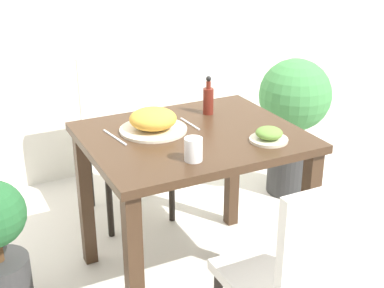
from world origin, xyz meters
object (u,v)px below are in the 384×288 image
food_plate (153,121)px  drink_cup (193,149)px  side_plate (269,135)px  chair_near (306,276)px  potted_plant_right (294,112)px  chair_far (122,128)px  sauce_bottle (208,99)px

food_plate → drink_cup: (0.02, -0.35, 0.00)m
side_plate → chair_near: bearing=-111.1°
chair_near → side_plate: chair_near is taller
food_plate → potted_plant_right: size_ratio=0.35×
food_plate → potted_plant_right: bearing=20.6°
chair_near → side_plate: 0.65m
food_plate → side_plate: food_plate is taller
chair_far → drink_cup: bearing=-93.5°
drink_cup → sauce_bottle: sauce_bottle is taller
drink_cup → potted_plant_right: size_ratio=0.11×
chair_far → potted_plant_right: bearing=-14.8°
chair_near → food_plate: size_ratio=3.03×
chair_far → food_plate: size_ratio=3.03×
chair_near → chair_far: 1.54m
chair_near → chair_far: (-0.09, 1.53, 0.00)m
chair_near → food_plate: bearing=-79.3°
chair_near → drink_cup: (-0.15, 0.53, 0.28)m
chair_far → sauce_bottle: bearing=-67.4°
food_plate → drink_cup: size_ratio=3.20×
chair_near → drink_cup: size_ratio=9.70×
food_plate → side_plate: 0.50m
potted_plant_right → food_plate: bearing=-159.4°
sauce_bottle → drink_cup: bearing=-124.2°
chair_near → potted_plant_right: bearing=-125.0°
chair_near → drink_cup: bearing=-74.3°
drink_cup → sauce_bottle: (0.30, 0.44, 0.03)m
potted_plant_right → drink_cup: bearing=-144.3°
drink_cup → chair_far: bearing=86.5°
food_plate → side_plate: bearing=-39.8°
potted_plant_right → chair_near: bearing=-125.0°
chair_far → drink_cup: size_ratio=9.70×
chair_far → potted_plant_right: size_ratio=1.06×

